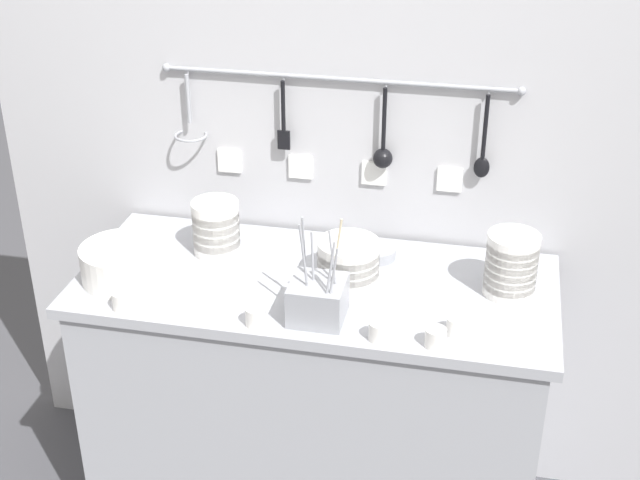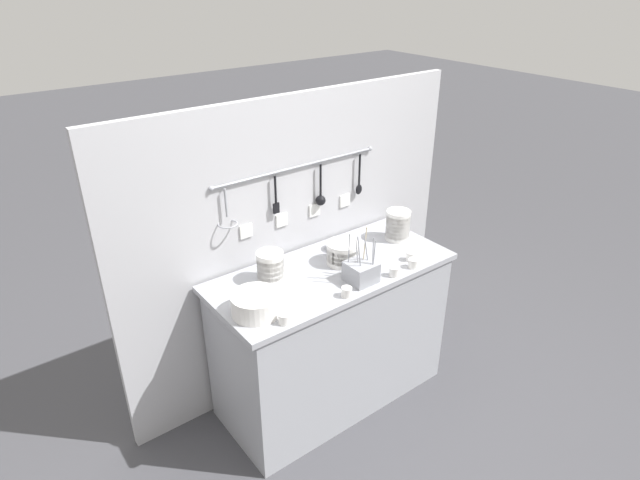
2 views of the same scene
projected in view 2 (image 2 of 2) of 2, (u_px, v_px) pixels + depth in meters
The scene contains 14 objects.
ground_plane at pixel (331, 392), 3.15m from camera, with size 20.00×20.00×0.00m, color #424247.
counter at pixel (331, 335), 2.96m from camera, with size 1.30×0.57×0.84m.
back_wall at pixel (297, 246), 2.99m from camera, with size 2.10×0.11×1.69m.
bowl_stack_nested_right at pixel (343, 253), 2.80m from camera, with size 0.17×0.17×0.12m.
bowl_stack_tall_left at pixel (398, 225), 3.03m from camera, with size 0.14×0.14×0.17m.
bowl_stack_short_front at pixel (270, 267), 2.63m from camera, with size 0.13×0.13×0.16m.
plate_stack at pixel (256, 304), 2.40m from camera, with size 0.23×0.23×0.10m.
steel_mixing_bowl at pixel (334, 247), 2.95m from camera, with size 0.10×0.10×0.03m.
cutlery_caddy at pixel (361, 271), 2.64m from camera, with size 0.14×0.14×0.27m.
cup_back_right at pixel (411, 256), 2.84m from camera, with size 0.05×0.05×0.05m.
cup_by_caddy at pixel (413, 263), 2.77m from camera, with size 0.05×0.05×0.05m.
cup_mid_row at pixel (394, 272), 2.69m from camera, with size 0.05×0.05×0.05m.
cup_edge_far at pixel (284, 319), 2.34m from camera, with size 0.05×0.05×0.05m.
cup_front_right at pixel (347, 292), 2.53m from camera, with size 0.05×0.05×0.05m.
Camera 2 is at (-1.49, -1.86, 2.25)m, focal length 30.00 mm.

